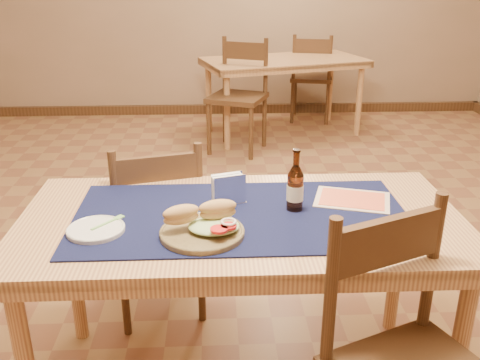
{
  "coord_description": "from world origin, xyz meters",
  "views": [
    {
      "loc": [
        -0.09,
        -2.54,
        1.59
      ],
      "look_at": [
        0.0,
        -0.7,
        0.85
      ],
      "focal_mm": 40.0,
      "sensor_mm": 36.0,
      "label": 1
    }
  ],
  "objects_px": {
    "back_table": "(284,67)",
    "chair_main_far": "(156,225)",
    "sandwich_plate": "(204,226)",
    "main_table": "(241,236)",
    "beer_bottle": "(295,188)",
    "napkin_holder": "(229,190)"
  },
  "relations": [
    {
      "from": "back_table",
      "to": "chair_main_far",
      "type": "distance_m",
      "value": 3.11
    },
    {
      "from": "chair_main_far",
      "to": "sandwich_plate",
      "type": "xyz_separation_m",
      "value": [
        0.24,
        -0.65,
        0.32
      ]
    },
    {
      "from": "main_table",
      "to": "beer_bottle",
      "type": "relative_size",
      "value": 6.9
    },
    {
      "from": "sandwich_plate",
      "to": "main_table",
      "type": "bearing_deg",
      "value": 48.12
    },
    {
      "from": "sandwich_plate",
      "to": "napkin_holder",
      "type": "distance_m",
      "value": 0.26
    },
    {
      "from": "back_table",
      "to": "chair_main_far",
      "type": "bearing_deg",
      "value": -108.06
    },
    {
      "from": "back_table",
      "to": "main_table",
      "type": "bearing_deg",
      "value": -99.69
    },
    {
      "from": "main_table",
      "to": "napkin_holder",
      "type": "distance_m",
      "value": 0.18
    },
    {
      "from": "back_table",
      "to": "beer_bottle",
      "type": "distance_m",
      "value": 3.44
    },
    {
      "from": "sandwich_plate",
      "to": "napkin_holder",
      "type": "bearing_deg",
      "value": 70.38
    },
    {
      "from": "chair_main_far",
      "to": "beer_bottle",
      "type": "bearing_deg",
      "value": -39.2
    },
    {
      "from": "chair_main_far",
      "to": "napkin_holder",
      "type": "relative_size",
      "value": 6.43
    },
    {
      "from": "napkin_holder",
      "to": "back_table",
      "type": "bearing_deg",
      "value": 79.31
    },
    {
      "from": "back_table",
      "to": "sandwich_plate",
      "type": "xyz_separation_m",
      "value": [
        -0.72,
        -3.59,
        0.12
      ]
    },
    {
      "from": "sandwich_plate",
      "to": "beer_bottle",
      "type": "relative_size",
      "value": 1.23
    },
    {
      "from": "chair_main_far",
      "to": "sandwich_plate",
      "type": "distance_m",
      "value": 0.76
    },
    {
      "from": "main_table",
      "to": "beer_bottle",
      "type": "height_order",
      "value": "beer_bottle"
    },
    {
      "from": "back_table",
      "to": "sandwich_plate",
      "type": "relative_size",
      "value": 5.9
    },
    {
      "from": "chair_main_far",
      "to": "beer_bottle",
      "type": "distance_m",
      "value": 0.82
    },
    {
      "from": "back_table",
      "to": "beer_bottle",
      "type": "bearing_deg",
      "value": -96.54
    },
    {
      "from": "napkin_holder",
      "to": "chair_main_far",
      "type": "bearing_deg",
      "value": 129.4
    },
    {
      "from": "main_table",
      "to": "chair_main_far",
      "type": "bearing_deg",
      "value": 126.59
    }
  ]
}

